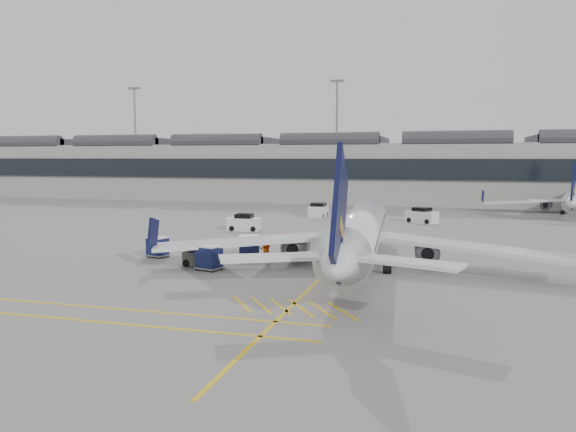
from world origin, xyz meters
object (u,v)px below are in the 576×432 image
(belt_loader, at_px, (348,248))
(ramp_agent_a, at_px, (284,244))
(pushback_tug, at_px, (202,258))
(ramp_agent_b, at_px, (265,249))
(airliner_main, at_px, (359,233))
(baggage_cart_a, at_px, (249,246))

(belt_loader, bearing_deg, ramp_agent_a, -133.53)
(ramp_agent_a, relative_size, pushback_tug, 0.69)
(ramp_agent_b, relative_size, pushback_tug, 0.68)
(airliner_main, distance_m, ramp_agent_b, 8.19)
(belt_loader, bearing_deg, ramp_agent_b, -117.80)
(ramp_agent_a, bearing_deg, airliner_main, -57.05)
(airliner_main, height_order, ramp_agent_b, airliner_main)
(airliner_main, bearing_deg, baggage_cart_a, 163.73)
(airliner_main, height_order, ramp_agent_a, airliner_main)
(airliner_main, relative_size, ramp_agent_a, 17.44)
(pushback_tug, bearing_deg, belt_loader, 49.41)
(airliner_main, distance_m, baggage_cart_a, 10.13)
(belt_loader, height_order, ramp_agent_a, ramp_agent_a)
(ramp_agent_a, bearing_deg, ramp_agent_b, -135.34)
(belt_loader, bearing_deg, airliner_main, -51.72)
(airliner_main, bearing_deg, pushback_tug, -172.54)
(belt_loader, bearing_deg, pushback_tug, -118.07)
(ramp_agent_a, relative_size, ramp_agent_b, 1.00)
(airliner_main, relative_size, ramp_agent_b, 17.50)
(baggage_cart_a, height_order, ramp_agent_a, ramp_agent_a)
(airliner_main, relative_size, pushback_tug, 11.97)
(belt_loader, height_order, ramp_agent_b, ramp_agent_b)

